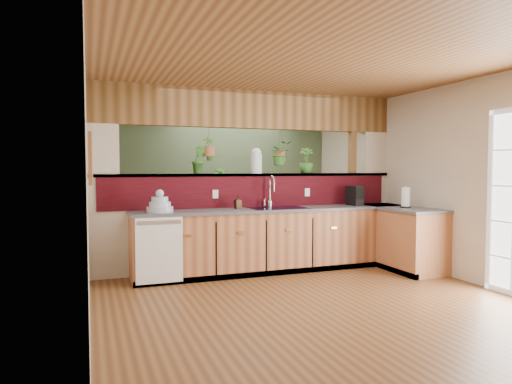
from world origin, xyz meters
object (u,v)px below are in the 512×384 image
object	(u,v)px
dish_stack	(160,205)
paper_towel	(406,198)
soap_dispenser	(238,202)
coffee_maker	(355,196)
faucet	(271,190)
glass_jar	(256,161)
shelving_console	(193,221)

from	to	relation	value
dish_stack	paper_towel	world-z (taller)	paper_towel
soap_dispenser	coffee_maker	size ratio (longest dim) A/B	0.62
faucet	paper_towel	bearing A→B (deg)	-22.50
soap_dispenser	glass_jar	distance (m)	0.76
faucet	paper_towel	distance (m)	1.94
coffee_maker	shelving_console	size ratio (longest dim) A/B	0.21
faucet	glass_jar	distance (m)	0.50
dish_stack	paper_towel	xyz separation A→B (m)	(3.42, -0.52, 0.05)
dish_stack	glass_jar	xyz separation A→B (m)	(1.49, 0.44, 0.59)
dish_stack	shelving_console	bearing A→B (deg)	68.06
faucet	glass_jar	bearing A→B (deg)	123.48
coffee_maker	glass_jar	xyz separation A→B (m)	(-1.48, 0.37, 0.54)
soap_dispenser	shelving_console	bearing A→B (deg)	94.21
glass_jar	shelving_console	xyz separation A→B (m)	(-0.54, 1.90, -1.08)
paper_towel	glass_jar	bearing A→B (deg)	153.61
faucet	coffee_maker	distance (m)	1.34
dish_stack	shelving_console	xyz separation A→B (m)	(0.94, 2.34, -0.49)
faucet	shelving_console	xyz separation A→B (m)	(-0.69, 2.12, -0.65)
coffee_maker	soap_dispenser	bearing A→B (deg)	170.70
shelving_console	soap_dispenser	bearing A→B (deg)	-66.41
paper_towel	shelving_console	size ratio (longest dim) A/B	0.22
paper_towel	coffee_maker	bearing A→B (deg)	127.81
dish_stack	coffee_maker	world-z (taller)	same
soap_dispenser	shelving_console	world-z (taller)	soap_dispenser
coffee_maker	paper_towel	world-z (taller)	paper_towel
faucet	shelving_console	size ratio (longest dim) A/B	0.32
dish_stack	coffee_maker	size ratio (longest dim) A/B	1.14
dish_stack	glass_jar	size ratio (longest dim) A/B	0.90
paper_towel	soap_dispenser	bearing A→B (deg)	163.72
soap_dispenser	shelving_console	xyz separation A→B (m)	(-0.16, 2.18, -0.49)
faucet	dish_stack	xyz separation A→B (m)	(-1.63, -0.23, -0.16)
dish_stack	soap_dispenser	world-z (taller)	dish_stack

